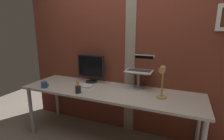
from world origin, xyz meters
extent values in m
cube|color=brown|center=(0.00, 0.47, 1.19)|extent=(3.26, 0.12, 2.38)
cube|color=gray|center=(0.07, 0.41, 1.19)|extent=(0.14, 0.01, 2.38)
cube|color=white|center=(1.09, 0.39, 1.64)|extent=(0.04, 0.03, 0.21)
cube|color=beige|center=(-0.10, 0.07, 0.72)|extent=(2.36, 0.69, 0.03)
cylinder|color=#B2B2B7|center=(-1.22, -0.22, 0.35)|extent=(0.05, 0.05, 0.70)
cylinder|color=#B2B2B7|center=(-1.22, 0.35, 0.35)|extent=(0.05, 0.05, 0.70)
cylinder|color=#B2B2B7|center=(1.02, 0.35, 0.35)|extent=(0.05, 0.05, 0.70)
cylinder|color=black|center=(-0.49, 0.29, 0.74)|extent=(0.18, 0.18, 0.01)
cylinder|color=black|center=(-0.49, 0.29, 0.77)|extent=(0.04, 0.04, 0.06)
cube|color=black|center=(-0.49, 0.29, 0.97)|extent=(0.42, 0.04, 0.34)
cube|color=black|center=(-0.49, 0.27, 0.97)|extent=(0.39, 0.00, 0.30)
cylinder|color=gray|center=(0.24, 0.29, 0.74)|extent=(0.14, 0.14, 0.01)
cylinder|color=gray|center=(0.24, 0.29, 0.85)|extent=(0.03, 0.03, 0.21)
cube|color=gray|center=(0.24, 0.29, 0.96)|extent=(0.28, 0.22, 0.01)
cube|color=white|center=(0.24, 0.29, 0.97)|extent=(0.35, 0.23, 0.01)
cube|color=#2D2D30|center=(0.24, 0.31, 0.97)|extent=(0.31, 0.14, 0.00)
cube|color=white|center=(0.24, 0.43, 1.07)|extent=(0.35, 0.05, 0.20)
cube|color=black|center=(0.24, 0.42, 1.07)|extent=(0.32, 0.03, 0.17)
cylinder|color=tan|center=(0.57, 0.07, 0.74)|extent=(0.12, 0.12, 0.02)
cylinder|color=tan|center=(0.57, 0.07, 0.93)|extent=(0.02, 0.02, 0.36)
cylinder|color=tan|center=(0.57, -0.02, 1.09)|extent=(0.07, 0.11, 0.07)
cylinder|color=#262628|center=(-0.41, -0.18, 0.78)|extent=(0.07, 0.07, 0.09)
cylinder|color=yellow|center=(-0.41, -0.17, 0.82)|extent=(0.02, 0.02, 0.16)
cylinder|color=yellow|center=(-0.41, -0.18, 0.82)|extent=(0.03, 0.02, 0.16)
cylinder|color=red|center=(-0.42, -0.17, 0.82)|extent=(0.04, 0.02, 0.16)
cylinder|color=#2D4C8C|center=(-0.96, -0.18, 0.77)|extent=(0.08, 0.08, 0.08)
torus|color=#2D4C8C|center=(-0.91, -0.18, 0.78)|extent=(0.05, 0.01, 0.05)
cube|color=silver|center=(-0.46, 0.07, 0.74)|extent=(0.20, 0.15, 0.02)
camera|label=1|loc=(0.78, -1.93, 1.53)|focal=28.17mm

